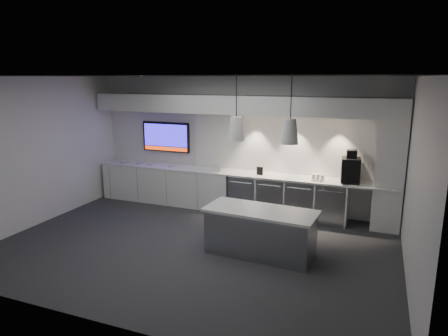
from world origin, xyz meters
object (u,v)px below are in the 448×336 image
at_px(bin, 218,229).
at_px(coffee_machine, 351,169).
at_px(island, 260,232).
at_px(wall_tv, 166,137).

height_order(bin, coffee_machine, coffee_machine).
bearing_deg(coffee_machine, bin, -147.13).
bearing_deg(coffee_machine, island, -128.13).
xyz_separation_m(wall_tv, bin, (2.20, -2.02, -1.34)).
distance_m(island, coffee_machine, 2.54).
relative_size(wall_tv, bin, 2.84).
bearing_deg(coffee_machine, wall_tv, 170.46).
relative_size(bin, coffee_machine, 0.67).
xyz_separation_m(wall_tv, coffee_machine, (4.37, -0.25, -0.39)).
bearing_deg(wall_tv, bin, -42.60).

